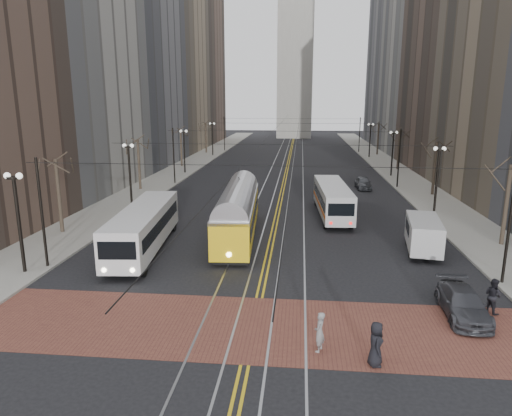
% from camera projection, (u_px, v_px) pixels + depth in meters
% --- Properties ---
extents(ground, '(260.00, 260.00, 0.00)m').
position_uv_depth(ground, '(261.00, 290.00, 23.93)').
color(ground, black).
rests_on(ground, ground).
extents(sidewalk_left, '(5.00, 140.00, 0.15)m').
position_uv_depth(sidewalk_left, '(188.00, 166.00, 68.91)').
color(sidewalk_left, gray).
rests_on(sidewalk_left, ground).
extents(sidewalk_right, '(5.00, 140.00, 0.15)m').
position_uv_depth(sidewalk_right, '(391.00, 168.00, 66.07)').
color(sidewalk_right, gray).
rests_on(sidewalk_right, ground).
extents(crosswalk_band, '(25.00, 6.00, 0.01)m').
position_uv_depth(crosswalk_band, '(253.00, 327.00, 20.06)').
color(crosswalk_band, brown).
rests_on(crosswalk_band, ground).
extents(streetcar_rails, '(4.80, 130.00, 0.02)m').
position_uv_depth(streetcar_rails, '(287.00, 167.00, 67.51)').
color(streetcar_rails, gray).
rests_on(streetcar_rails, ground).
extents(centre_lines, '(0.42, 130.00, 0.01)m').
position_uv_depth(centre_lines, '(287.00, 167.00, 67.51)').
color(centre_lines, gold).
rests_on(centre_lines, ground).
extents(building_left_mid, '(16.00, 20.00, 34.00)m').
position_uv_depth(building_left_mid, '(116.00, 49.00, 66.97)').
color(building_left_mid, slate).
rests_on(building_left_mid, ground).
extents(building_left_midfar, '(20.00, 20.00, 52.00)m').
position_uv_depth(building_left_midfar, '(145.00, 10.00, 84.45)').
color(building_left_midfar, gray).
rests_on(building_left_midfar, ground).
extents(building_left_far, '(16.00, 20.00, 40.00)m').
position_uv_depth(building_left_far, '(183.00, 54.00, 105.01)').
color(building_left_far, brown).
rests_on(building_left_far, ground).
extents(building_right_mid, '(16.00, 20.00, 34.00)m').
position_uv_depth(building_right_mid, '(477.00, 45.00, 62.13)').
color(building_right_mid, brown).
rests_on(building_right_mid, ground).
extents(building_right_midfar, '(20.00, 20.00, 52.00)m').
position_uv_depth(building_right_midfar, '(452.00, 4.00, 79.23)').
color(building_right_midfar, '#9A9790').
rests_on(building_right_midfar, ground).
extents(building_right_far, '(16.00, 20.00, 40.00)m').
position_uv_depth(building_right_far, '(411.00, 52.00, 100.18)').
color(building_right_far, slate).
rests_on(building_right_far, ground).
extents(lamp_posts, '(27.60, 57.20, 5.60)m').
position_uv_depth(lamp_posts, '(283.00, 163.00, 51.12)').
color(lamp_posts, black).
rests_on(lamp_posts, ground).
extents(street_trees, '(31.68, 53.28, 5.60)m').
position_uv_depth(street_trees, '(285.00, 157.00, 57.42)').
color(street_trees, '#382D23').
rests_on(street_trees, ground).
extents(trolley_wires, '(25.96, 120.00, 6.60)m').
position_uv_depth(trolley_wires, '(285.00, 149.00, 56.79)').
color(trolley_wires, black).
rests_on(trolley_wires, ground).
extents(transit_bus, '(3.42, 11.70, 2.88)m').
position_uv_depth(transit_bus, '(144.00, 229.00, 29.96)').
color(transit_bus, silver).
rests_on(transit_bus, ground).
extents(streetcar, '(3.12, 13.09, 3.06)m').
position_uv_depth(streetcar, '(238.00, 217.00, 32.90)').
color(streetcar, yellow).
rests_on(streetcar, ground).
extents(rear_bus, '(2.87, 10.61, 2.74)m').
position_uv_depth(rear_bus, '(332.00, 201.00, 38.88)').
color(rear_bus, silver).
rests_on(rear_bus, ground).
extents(cargo_van, '(2.63, 5.24, 2.22)m').
position_uv_depth(cargo_van, '(423.00, 236.00, 29.69)').
color(cargo_van, beige).
rests_on(cargo_van, ground).
extents(sedan_grey, '(1.66, 3.99, 1.35)m').
position_uv_depth(sedan_grey, '(363.00, 183.00, 51.20)').
color(sedan_grey, '#43464B').
rests_on(sedan_grey, ground).
extents(sedan_parked, '(1.95, 4.42, 1.26)m').
position_uv_depth(sedan_parked, '(463.00, 303.00, 20.95)').
color(sedan_parked, '#3E3F45').
rests_on(sedan_parked, ground).
extents(pedestrian_a, '(0.57, 0.86, 1.74)m').
position_uv_depth(pedestrian_a, '(376.00, 344.00, 16.97)').
color(pedestrian_a, black).
rests_on(pedestrian_a, crosswalk_band).
extents(pedestrian_b, '(0.57, 0.69, 1.64)m').
position_uv_depth(pedestrian_b, '(320.00, 332.00, 17.95)').
color(pedestrian_b, gray).
rests_on(pedestrian_b, crosswalk_band).
extents(pedestrian_c, '(0.94, 1.02, 1.68)m').
position_uv_depth(pedestrian_c, '(493.00, 296.00, 21.24)').
color(pedestrian_c, black).
rests_on(pedestrian_c, crosswalk_band).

